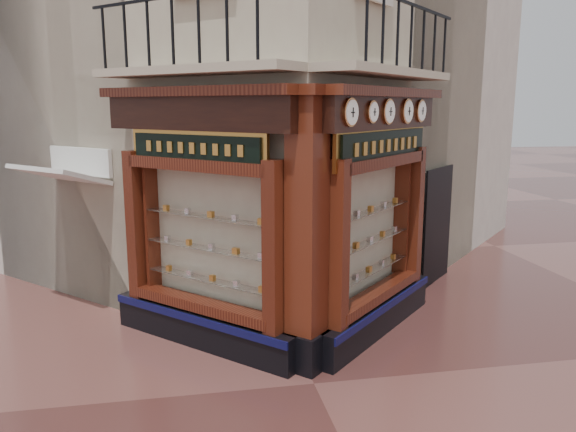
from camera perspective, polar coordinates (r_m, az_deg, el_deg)
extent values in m
plane|color=#482521|center=(7.95, 2.65, -16.65)|extent=(80.00, 80.00, 0.00)
cube|color=#B9AE91|center=(13.30, -3.63, 21.04)|extent=(11.31, 11.31, 12.00)
cube|color=beige|center=(15.60, -14.29, 17.41)|extent=(11.31, 11.31, 11.00)
cube|color=beige|center=(16.11, 4.44, 17.49)|extent=(11.31, 11.31, 11.00)
cube|color=black|center=(9.06, -8.69, -11.25)|extent=(2.72, 2.72, 0.55)
cube|color=#0B0C38|center=(8.85, -9.58, -10.33)|extent=(2.50, 2.50, 0.12)
cube|color=#361009|center=(7.73, -1.38, -3.32)|extent=(0.37, 0.37, 2.45)
cube|color=#361009|center=(9.60, -15.08, -0.86)|extent=(0.37, 0.37, 2.45)
cube|color=#FFE7C1|center=(8.85, -7.51, -1.74)|extent=(1.80, 1.80, 2.10)
cube|color=black|center=(8.40, -9.27, 10.27)|extent=(2.69, 2.69, 0.50)
cube|color=#361009|center=(8.35, -9.67, 12.38)|extent=(2.86, 2.86, 0.14)
cube|color=black|center=(9.57, 9.03, -10.02)|extent=(2.72, 2.72, 0.55)
cube|color=#0B0C38|center=(9.42, 10.13, -9.01)|extent=(2.50, 2.50, 0.12)
cube|color=#361009|center=(7.92, 5.00, -3.02)|extent=(0.37, 0.37, 2.45)
cube|color=#361009|center=(10.40, 12.60, 0.16)|extent=(0.37, 0.37, 2.45)
cube|color=#FFE7C1|center=(9.28, 7.47, -1.12)|extent=(1.80, 1.80, 2.10)
cube|color=black|center=(8.94, 9.57, 10.30)|extent=(2.69, 2.69, 0.50)
cube|color=#361009|center=(8.91, 10.05, 12.28)|extent=(2.86, 2.86, 0.14)
cube|color=black|center=(8.27, 1.86, -13.38)|extent=(0.78, 0.78, 0.55)
cube|color=#361009|center=(7.67, 1.95, -0.19)|extent=(0.64, 0.64, 3.50)
cube|color=#361009|center=(7.53, 2.03, 12.68)|extent=(0.85, 0.85, 0.14)
cube|color=#B9AE91|center=(8.35, -9.84, 14.37)|extent=(2.97, 2.97, 0.12)
cube|color=#B9AE91|center=(8.92, 10.24, 14.14)|extent=(2.97, 2.97, 0.12)
cube|color=black|center=(8.89, 12.53, 20.23)|extent=(2.36, 2.36, 0.04)
cylinder|color=#C17740|center=(7.66, 6.34, 10.43)|extent=(0.31, 0.31, 0.39)
cylinder|color=white|center=(7.64, 6.54, 10.42)|extent=(0.25, 0.25, 0.33)
cube|color=black|center=(7.64, 6.64, 10.42)|extent=(0.02, 0.02, 0.13)
cube|color=black|center=(7.64, 6.64, 10.42)|extent=(0.08, 0.08, 0.01)
cylinder|color=#C17740|center=(8.25, 8.54, 10.42)|extent=(0.26, 0.26, 0.32)
cylinder|color=white|center=(8.23, 8.73, 10.41)|extent=(0.21, 0.21, 0.28)
cube|color=black|center=(8.23, 8.82, 10.41)|extent=(0.02, 0.02, 0.11)
cube|color=black|center=(8.23, 8.82, 10.41)|extent=(0.07, 0.07, 0.01)
cylinder|color=#C17740|center=(8.75, 10.15, 10.40)|extent=(0.31, 0.31, 0.39)
cylinder|color=white|center=(8.73, 10.33, 10.39)|extent=(0.25, 0.25, 0.33)
cube|color=black|center=(8.73, 10.42, 10.39)|extent=(0.02, 0.02, 0.13)
cube|color=black|center=(8.73, 10.42, 10.39)|extent=(0.08, 0.08, 0.01)
cylinder|color=#C17740|center=(9.41, 11.99, 10.37)|extent=(0.32, 0.32, 0.40)
cylinder|color=white|center=(9.40, 12.16, 10.37)|extent=(0.26, 0.26, 0.35)
cube|color=black|center=(9.39, 12.25, 10.36)|extent=(0.02, 0.02, 0.13)
cube|color=black|center=(9.39, 12.25, 10.36)|extent=(0.08, 0.08, 0.01)
cylinder|color=#C17740|center=(9.95, 13.31, 10.35)|extent=(0.31, 0.31, 0.38)
cylinder|color=white|center=(9.94, 13.47, 10.34)|extent=(0.25, 0.25, 0.33)
cube|color=black|center=(9.94, 13.55, 10.34)|extent=(0.02, 0.02, 0.13)
cube|color=black|center=(9.94, 13.55, 10.34)|extent=(0.08, 0.08, 0.01)
cube|color=#C48839|center=(8.39, -9.35, 6.85)|extent=(1.91, 1.91, 0.51)
cube|color=black|center=(8.36, -9.54, 6.83)|extent=(1.78, 1.78, 0.38)
cube|color=#C48839|center=(8.94, 9.70, 7.09)|extent=(2.24, 2.24, 0.60)
cube|color=black|center=(8.93, 9.94, 7.08)|extent=(2.09, 2.09, 0.45)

